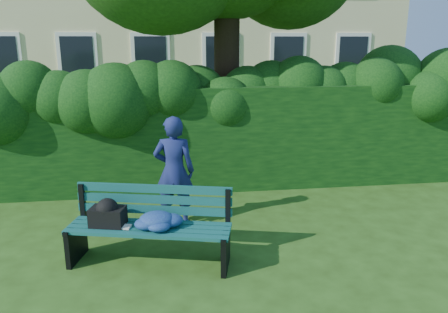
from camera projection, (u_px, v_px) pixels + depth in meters
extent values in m
plane|color=#2A4915|center=(230.00, 235.00, 5.93)|extent=(80.00, 80.00, 0.00)
cube|color=white|center=(1.00, 58.00, 14.15)|extent=(1.30, 0.08, 1.60)
cube|color=black|center=(1.00, 58.00, 14.11)|extent=(1.05, 0.04, 1.35)
cube|color=white|center=(78.00, 57.00, 14.47)|extent=(1.30, 0.08, 1.60)
cube|color=black|center=(77.00, 57.00, 14.43)|extent=(1.05, 0.04, 1.35)
cube|color=white|center=(151.00, 57.00, 14.79)|extent=(1.30, 0.08, 1.60)
cube|color=black|center=(151.00, 57.00, 14.75)|extent=(1.05, 0.04, 1.35)
cube|color=white|center=(221.00, 56.00, 15.11)|extent=(1.30, 0.08, 1.60)
cube|color=black|center=(221.00, 57.00, 15.07)|extent=(1.05, 0.04, 1.35)
cube|color=white|center=(288.00, 56.00, 15.43)|extent=(1.30, 0.08, 1.60)
cube|color=black|center=(288.00, 56.00, 15.39)|extent=(1.05, 0.04, 1.35)
cube|color=white|center=(352.00, 56.00, 15.75)|extent=(1.30, 0.08, 1.60)
cube|color=black|center=(353.00, 56.00, 15.72)|extent=(1.05, 0.04, 1.35)
cube|color=black|center=(212.00, 136.00, 7.80)|extent=(10.00, 1.00, 1.80)
cylinder|color=black|center=(227.00, 57.00, 8.29)|extent=(0.48, 0.48, 4.51)
cube|color=#0D4344|center=(144.00, 235.00, 4.90)|extent=(1.87, 0.56, 0.04)
cube|color=#0D4344|center=(147.00, 231.00, 5.01)|extent=(1.87, 0.56, 0.04)
cube|color=#0D4344|center=(150.00, 226.00, 5.13)|extent=(1.87, 0.56, 0.04)
cube|color=#0D4344|center=(153.00, 222.00, 5.24)|extent=(1.87, 0.56, 0.04)
cube|color=#0D4344|center=(154.00, 210.00, 5.28)|extent=(1.85, 0.50, 0.10)
cube|color=#0D4344|center=(154.00, 199.00, 5.26)|extent=(1.85, 0.50, 0.10)
cube|color=#0D4344|center=(154.00, 189.00, 5.24)|extent=(1.85, 0.50, 0.10)
cube|color=black|center=(76.00, 243.00, 5.22)|extent=(0.18, 0.50, 0.44)
cube|color=black|center=(82.00, 201.00, 5.36)|extent=(0.07, 0.07, 0.45)
cube|color=black|center=(73.00, 228.00, 5.12)|extent=(0.16, 0.42, 0.05)
cube|color=black|center=(226.00, 250.00, 5.03)|extent=(0.18, 0.50, 0.44)
cube|color=black|center=(228.00, 207.00, 5.17)|extent=(0.07, 0.07, 0.45)
cube|color=black|center=(225.00, 235.00, 4.93)|extent=(0.16, 0.42, 0.05)
cube|color=white|center=(123.00, 227.00, 5.04)|extent=(0.21, 0.17, 0.02)
cube|color=black|center=(108.00, 216.00, 5.09)|extent=(0.44, 0.34, 0.22)
imported|color=navy|center=(174.00, 171.00, 6.12)|extent=(0.62, 0.46, 1.57)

